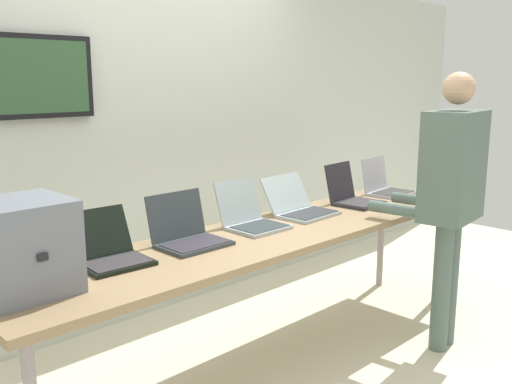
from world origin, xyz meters
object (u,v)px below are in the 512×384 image
(laptop_station_1, at_px, (187,233))
(laptop_station_2, at_px, (251,217))
(workbench, at_px, (272,239))
(laptop_station_0, at_px, (109,251))
(equipment_box, at_px, (22,247))
(laptop_station_4, at_px, (352,195))
(laptop_station_5, at_px, (385,186))
(person, at_px, (451,186))
(laptop_station_3, at_px, (300,206))

(laptop_station_1, xyz_separation_m, laptop_station_2, (0.48, 0.02, 0.00))
(workbench, relative_size, laptop_station_0, 8.96)
(equipment_box, relative_size, laptop_station_1, 1.10)
(equipment_box, height_order, laptop_station_1, equipment_box)
(laptop_station_2, relative_size, laptop_station_4, 1.00)
(laptop_station_0, height_order, laptop_station_5, laptop_station_5)
(laptop_station_1, relative_size, person, 0.21)
(equipment_box, height_order, laptop_station_2, equipment_box)
(laptop_station_3, bearing_deg, laptop_station_4, -5.11)
(laptop_station_3, bearing_deg, person, -57.91)
(laptop_station_2, distance_m, laptop_station_4, 0.95)
(laptop_station_1, relative_size, laptop_station_3, 0.88)
(equipment_box, distance_m, laptop_station_4, 2.32)
(workbench, relative_size, laptop_station_2, 9.26)
(laptop_station_1, bearing_deg, laptop_station_0, 177.66)
(laptop_station_0, bearing_deg, laptop_station_5, -0.15)
(equipment_box, distance_m, laptop_station_3, 1.83)
(laptop_station_2, bearing_deg, laptop_station_1, -178.12)
(laptop_station_2, bearing_deg, laptop_station_3, 1.47)
(laptop_station_2, bearing_deg, laptop_station_4, -2.00)
(laptop_station_0, relative_size, laptop_station_5, 1.02)
(person, bearing_deg, equipment_box, 163.81)
(laptop_station_1, bearing_deg, laptop_station_5, 0.37)
(workbench, bearing_deg, laptop_station_4, 6.55)
(laptop_station_2, bearing_deg, workbench, -75.98)
(laptop_station_1, relative_size, laptop_station_5, 0.99)
(laptop_station_3, bearing_deg, equipment_box, -176.77)
(equipment_box, xyz_separation_m, person, (2.30, -0.67, 0.04))
(laptop_station_1, bearing_deg, person, -27.80)
(equipment_box, bearing_deg, laptop_station_4, 1.43)
(laptop_station_0, height_order, laptop_station_2, laptop_station_2)
(laptop_station_3, height_order, laptop_station_4, laptop_station_4)
(laptop_station_2, height_order, laptop_station_3, laptop_station_2)
(equipment_box, bearing_deg, laptop_station_2, 3.81)
(workbench, xyz_separation_m, laptop_station_3, (0.42, 0.15, 0.11))
(laptop_station_0, distance_m, laptop_station_2, 0.93)
(equipment_box, xyz_separation_m, laptop_station_4, (2.32, 0.06, -0.13))
(laptop_station_1, distance_m, person, 1.60)
(workbench, bearing_deg, equipment_box, 178.08)
(laptop_station_1, height_order, person, person)
(workbench, xyz_separation_m, laptop_station_4, (0.92, 0.11, 0.11))
(laptop_station_3, xyz_separation_m, person, (0.48, -0.77, 0.17))
(laptop_station_1, relative_size, laptop_station_4, 0.99)
(workbench, xyz_separation_m, person, (0.90, -0.62, 0.28))
(laptop_station_4, bearing_deg, laptop_station_3, 174.89)
(equipment_box, height_order, laptop_station_4, equipment_box)
(laptop_station_2, xyz_separation_m, laptop_station_5, (1.41, -0.00, 0.00))
(laptop_station_0, xyz_separation_m, laptop_station_1, (0.45, -0.02, 0.01))
(laptop_station_2, bearing_deg, laptop_station_0, 179.83)
(laptop_station_0, distance_m, laptop_station_1, 0.45)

